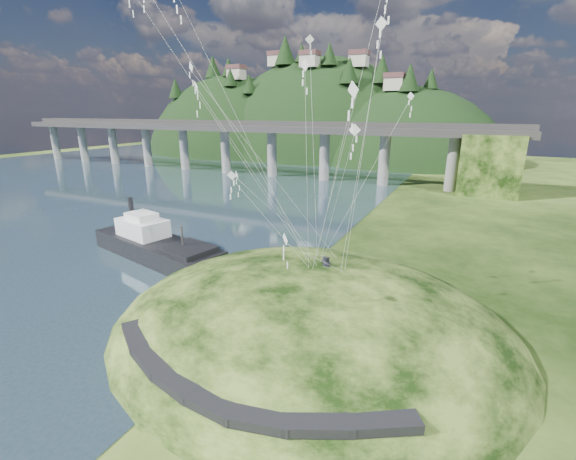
% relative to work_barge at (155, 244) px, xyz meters
% --- Properties ---
extents(ground, '(320.00, 320.00, 0.00)m').
position_rel_work_barge_xyz_m(ground, '(15.84, -8.47, -1.77)').
color(ground, black).
rests_on(ground, ground).
extents(water, '(240.00, 240.00, 0.00)m').
position_rel_work_barge_xyz_m(water, '(-56.16, 21.53, -1.77)').
color(water, '#2F4857').
rests_on(water, ground).
extents(grass_hill, '(36.00, 32.00, 13.00)m').
position_rel_work_barge_xyz_m(grass_hill, '(23.84, -6.47, -3.27)').
color(grass_hill, black).
rests_on(grass_hill, ground).
extents(footpath, '(22.29, 5.84, 0.83)m').
position_rel_work_barge_xyz_m(footpath, '(23.30, -18.21, 0.31)').
color(footpath, black).
rests_on(footpath, ground).
extents(bridge, '(160.00, 11.00, 15.00)m').
position_rel_work_barge_xyz_m(bridge, '(-10.62, 61.60, 7.93)').
color(bridge, '#2D2B2B').
rests_on(bridge, ground).
extents(far_ridge, '(153.00, 70.00, 94.50)m').
position_rel_work_barge_xyz_m(far_ridge, '(-27.74, 113.71, -9.21)').
color(far_ridge, black).
rests_on(far_ridge, ground).
extents(work_barge, '(20.95, 9.86, 7.08)m').
position_rel_work_barge_xyz_m(work_barge, '(0.00, 0.00, 0.00)').
color(work_barge, black).
rests_on(work_barge, ground).
extents(wooden_dock, '(14.87, 4.66, 1.05)m').
position_rel_work_barge_xyz_m(wooden_dock, '(13.09, -1.05, -1.31)').
color(wooden_dock, '#3A2217').
rests_on(wooden_dock, ground).
extents(kite_flyers, '(1.03, 0.68, 1.78)m').
position_rel_work_barge_xyz_m(kite_flyers, '(24.51, -4.48, 4.03)').
color(kite_flyers, '#282935').
rests_on(kite_flyers, ground).
extents(kite_swarm, '(17.42, 15.31, 19.23)m').
position_rel_work_barge_xyz_m(kite_swarm, '(22.05, -9.21, 18.42)').
color(kite_swarm, silver).
rests_on(kite_swarm, ground).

